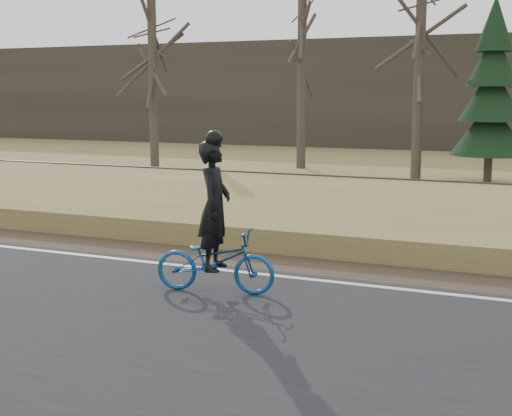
% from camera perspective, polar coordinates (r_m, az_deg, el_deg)
% --- Properties ---
extents(cyclist, '(1.88, 0.93, 2.40)m').
position_cam_1_polar(cyclist, '(10.48, -3.31, -2.59)').
color(cyclist, navy).
rests_on(cyclist, road).
extents(bare_tree_far_left, '(0.36, 0.36, 7.56)m').
position_cam_1_polar(bare_tree_far_left, '(29.08, -8.25, 10.61)').
color(bare_tree_far_left, '#463C33').
rests_on(bare_tree_far_left, ground).
extents(bare_tree_left, '(0.36, 0.36, 6.98)m').
position_cam_1_polar(bare_tree_left, '(28.84, 3.67, 10.12)').
color(bare_tree_left, '#463C33').
rests_on(bare_tree_left, ground).
extents(bare_tree_near_left, '(0.36, 0.36, 7.87)m').
position_cam_1_polar(bare_tree_near_left, '(25.66, 12.94, 11.04)').
color(bare_tree_near_left, '#463C33').
rests_on(bare_tree_near_left, ground).
extents(conifer, '(2.60, 2.60, 6.17)m').
position_cam_1_polar(conifer, '(25.23, 18.33, 8.54)').
color(conifer, '#463C33').
rests_on(conifer, ground).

